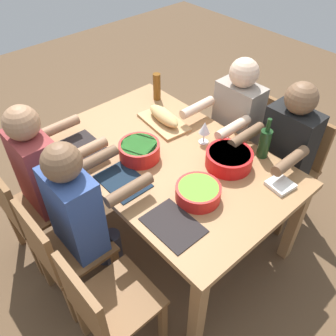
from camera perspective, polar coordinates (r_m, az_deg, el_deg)
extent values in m
plane|color=brown|center=(2.88, 0.00, -9.33)|extent=(8.00, 8.00, 0.00)
cube|color=#9E7044|center=(2.36, 0.00, 1.64)|extent=(1.65, 1.06, 0.04)
cube|color=#9E7044|center=(2.93, -17.10, -0.66)|extent=(0.07, 0.07, 0.70)
cube|color=#9E7044|center=(2.11, 4.73, -22.23)|extent=(0.07, 0.07, 0.70)
cube|color=#9E7044|center=(3.29, -2.83, 6.73)|extent=(0.07, 0.07, 0.70)
cube|color=#9E7044|center=(2.59, 19.63, -8.44)|extent=(0.07, 0.07, 0.70)
cube|color=brown|center=(2.59, -19.92, -5.74)|extent=(0.40, 0.40, 0.03)
cube|color=brown|center=(2.42, -24.84, -4.32)|extent=(0.38, 0.04, 0.40)
cube|color=brown|center=(2.89, -17.44, -5.25)|extent=(0.04, 0.04, 0.42)
cube|color=brown|center=(2.67, -13.97, -9.35)|extent=(0.04, 0.04, 0.42)
cube|color=brown|center=(2.84, -23.40, -8.43)|extent=(0.04, 0.04, 0.42)
cube|color=brown|center=(2.62, -20.41, -12.94)|extent=(0.04, 0.04, 0.42)
cylinder|color=#2D2D38|center=(2.84, -15.76, -5.63)|extent=(0.11, 0.11, 0.45)
cylinder|color=#2D2D38|center=(2.73, -14.10, -7.53)|extent=(0.11, 0.11, 0.45)
cube|color=maroon|center=(2.41, -20.24, -0.44)|extent=(0.34, 0.20, 0.55)
cylinder|color=#9E7251|center=(2.53, -17.20, 6.28)|extent=(0.07, 0.30, 0.07)
cylinder|color=#9E7251|center=(2.28, -13.15, 2.70)|extent=(0.07, 0.30, 0.07)
sphere|color=#9E7251|center=(2.19, -22.50, 6.71)|extent=(0.21, 0.21, 0.21)
cube|color=brown|center=(2.06, -8.03, -20.23)|extent=(0.40, 0.40, 0.03)
cube|color=brown|center=(1.85, -13.56, -20.18)|extent=(0.38, 0.04, 0.40)
cube|color=brown|center=(2.37, -6.53, -17.65)|extent=(0.04, 0.04, 0.42)
cube|color=brown|center=(2.24, -0.85, -23.37)|extent=(0.04, 0.04, 0.42)
cube|color=brown|center=(2.31, -13.81, -22.16)|extent=(0.04, 0.04, 0.42)
cube|color=brown|center=(2.99, 11.08, 3.86)|extent=(0.40, 0.40, 0.03)
cube|color=brown|center=(3.00, 13.85, 8.45)|extent=(0.38, 0.04, 0.40)
cube|color=brown|center=(2.96, 10.93, -2.45)|extent=(0.04, 0.04, 0.42)
cube|color=brown|center=(3.11, 6.16, 0.80)|extent=(0.04, 0.04, 0.42)
cube|color=brown|center=(3.18, 14.84, 0.46)|extent=(0.04, 0.04, 0.42)
cube|color=brown|center=(3.32, 10.21, 3.38)|extent=(0.04, 0.04, 0.42)
cylinder|color=#2D2D38|center=(2.96, 9.01, -1.83)|extent=(0.11, 0.11, 0.45)
cylinder|color=#2D2D38|center=(3.03, 6.76, -0.28)|extent=(0.11, 0.11, 0.45)
cube|color=gray|center=(2.79, 11.05, 8.01)|extent=(0.34, 0.20, 0.55)
cylinder|color=beige|center=(2.45, 10.42, 6.37)|extent=(0.07, 0.30, 0.07)
cylinder|color=beige|center=(2.63, 4.74, 9.67)|extent=(0.07, 0.30, 0.07)
sphere|color=beige|center=(2.60, 12.14, 14.75)|extent=(0.21, 0.21, 0.21)
cube|color=brown|center=(2.29, -14.82, -12.22)|extent=(0.40, 0.40, 0.03)
cube|color=brown|center=(2.10, -20.13, -11.23)|extent=(0.38, 0.04, 0.40)
cube|color=brown|center=(2.61, -12.65, -10.88)|extent=(0.04, 0.04, 0.42)
cube|color=brown|center=(2.43, -8.22, -15.84)|extent=(0.04, 0.04, 0.42)
cube|color=brown|center=(2.55, -19.26, -14.63)|extent=(0.04, 0.04, 0.42)
cube|color=brown|center=(2.36, -15.34, -20.13)|extent=(0.04, 0.04, 0.42)
cylinder|color=#2D2D38|center=(2.56, -10.64, -11.40)|extent=(0.11, 0.11, 0.45)
cylinder|color=#2D2D38|center=(2.47, -8.53, -13.70)|extent=(0.11, 0.11, 0.45)
cube|color=#334C8C|center=(2.09, -14.78, -6.75)|extent=(0.34, 0.20, 0.55)
cylinder|color=brown|center=(2.20, -11.58, 1.30)|extent=(0.07, 0.30, 0.07)
cylinder|color=brown|center=(1.98, -6.23, -3.48)|extent=(0.07, 0.30, 0.07)
sphere|color=brown|center=(1.84, -16.75, 0.90)|extent=(0.21, 0.21, 0.21)
cube|color=brown|center=(2.82, 18.13, -0.52)|extent=(0.40, 0.40, 0.03)
cube|color=brown|center=(2.82, 21.09, 4.33)|extent=(0.38, 0.04, 0.40)
cube|color=brown|center=(2.81, 18.05, -7.23)|extent=(0.04, 0.04, 0.42)
cube|color=brown|center=(2.92, 12.65, -3.61)|extent=(0.04, 0.04, 0.42)
cube|color=brown|center=(3.04, 21.62, -3.81)|extent=(0.04, 0.04, 0.42)
cube|color=brown|center=(3.14, 16.49, -0.58)|extent=(0.04, 0.04, 0.42)
cylinder|color=#2D2D38|center=(2.79, 16.03, -6.61)|extent=(0.11, 0.11, 0.45)
cylinder|color=#2D2D38|center=(2.84, 13.46, -4.88)|extent=(0.11, 0.11, 0.45)
cube|color=black|center=(2.60, 18.72, 3.55)|extent=(0.34, 0.20, 0.55)
cylinder|color=brown|center=(2.27, 19.12, 1.14)|extent=(0.07, 0.30, 0.07)
cylinder|color=brown|center=(2.40, 12.50, 5.14)|extent=(0.07, 0.30, 0.07)
sphere|color=brown|center=(2.40, 20.65, 10.45)|extent=(0.21, 0.21, 0.21)
cylinder|color=red|center=(2.05, 4.86, -3.93)|extent=(0.26, 0.26, 0.09)
cylinder|color=#669E33|center=(2.02, 4.91, -3.36)|extent=(0.23, 0.23, 0.03)
cylinder|color=red|center=(2.31, -4.61, 2.79)|extent=(0.27, 0.27, 0.11)
cylinder|color=#2D7028|center=(2.29, -4.66, 3.48)|extent=(0.24, 0.24, 0.04)
cylinder|color=red|center=(2.28, 9.76, 1.47)|extent=(0.30, 0.30, 0.10)
cylinder|color=orange|center=(2.25, 9.86, 2.12)|extent=(0.26, 0.26, 0.04)
cube|color=tan|center=(2.64, -0.68, 7.38)|extent=(0.42, 0.26, 0.02)
ellipsoid|color=tan|center=(2.61, -0.69, 8.37)|extent=(0.33, 0.14, 0.09)
cylinder|color=#193819|center=(2.37, 15.22, 3.81)|extent=(0.08, 0.08, 0.20)
cylinder|color=#193819|center=(2.28, 15.87, 6.66)|extent=(0.03, 0.03, 0.09)
cylinder|color=brown|center=(2.88, -1.81, 12.92)|extent=(0.06, 0.06, 0.22)
cylinder|color=silver|center=(2.47, 5.73, 4.21)|extent=(0.07, 0.07, 0.01)
cylinder|color=silver|center=(2.45, 5.79, 4.96)|extent=(0.01, 0.01, 0.07)
cone|color=silver|center=(2.40, 5.92, 6.49)|extent=(0.08, 0.08, 0.08)
cube|color=black|center=(2.49, -13.49, 3.39)|extent=(0.32, 0.23, 0.01)
cube|color=black|center=(1.93, 0.83, -9.15)|extent=(0.32, 0.23, 0.01)
cube|color=silver|center=(2.48, 8.56, 4.17)|extent=(0.04, 0.17, 0.01)
cube|color=#142333|center=(2.18, -7.26, -2.11)|extent=(0.32, 0.23, 0.01)
cube|color=silver|center=(2.30, 17.01, -1.17)|extent=(0.03, 0.17, 0.01)
cube|color=white|center=(2.23, 17.62, -2.56)|extent=(0.16, 0.16, 0.02)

